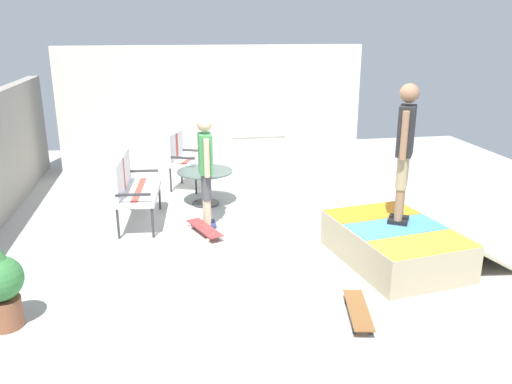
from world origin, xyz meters
name	(u,v)px	position (x,y,z in m)	size (l,w,h in m)	color
ground_plane	(277,239)	(0.00, 0.00, -0.05)	(12.00, 12.00, 0.10)	#B2B2AD
house_facade	(215,109)	(3.80, 0.49, 1.23)	(0.23, 6.00, 2.45)	silver
skate_ramp	(397,244)	(-1.05, -1.30, 0.24)	(1.94, 2.06, 0.47)	tan
patio_bench	(131,184)	(0.85, 2.01, 0.62)	(1.29, 0.64, 1.02)	#38383D
patio_chair_near_house	(182,155)	(2.51, 1.21, 0.61)	(0.78, 0.75, 1.02)	#38383D
patio_table	(205,181)	(1.54, 0.87, 0.40)	(0.90, 0.90, 0.57)	#38383D
person_watching	(206,164)	(0.55, 0.93, 0.94)	(0.48, 0.25, 1.63)	navy
person_skater	(405,143)	(-0.91, -1.36, 1.47)	(0.42, 0.35, 1.71)	black
skateboard_by_bench	(204,228)	(0.24, 0.99, 0.08)	(0.82, 0.48, 0.10)	#B23838
skateboard_spare	(358,310)	(-2.24, -0.37, 0.08)	(0.82, 0.35, 0.10)	brown
potted_plant	(1,284)	(-1.81, 3.09, 0.47)	(0.44, 0.44, 0.92)	brown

